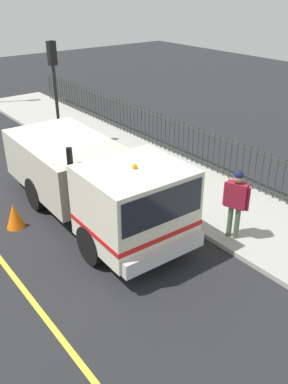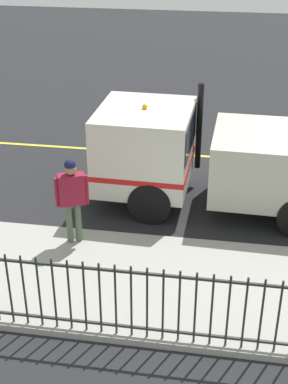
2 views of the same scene
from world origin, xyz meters
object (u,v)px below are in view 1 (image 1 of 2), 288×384
traffic_cone (14,216)px  worker_standing (236,198)px  traffic_light_near (54,73)px  work_truck (97,181)px

traffic_cone → worker_standing: bearing=-44.3°
traffic_cone → traffic_light_near: bearing=51.0°
work_truck → traffic_cone: 2.43m
worker_standing → traffic_cone: 5.83m
traffic_light_near → work_truck: bearing=64.5°
work_truck → worker_standing: work_truck is taller
work_truck → traffic_light_near: traffic_light_near is taller
work_truck → worker_standing: size_ratio=3.67×
traffic_light_near → traffic_cone: bearing=43.6°
traffic_light_near → traffic_cone: (-3.83, -4.73, -2.55)m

